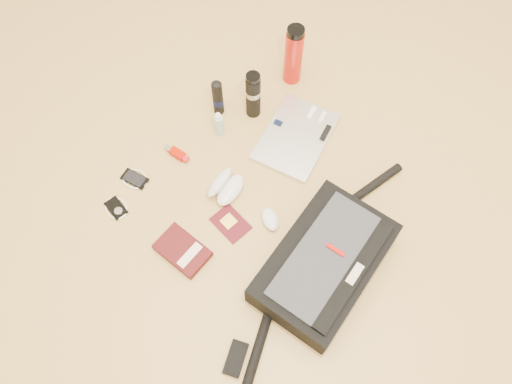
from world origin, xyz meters
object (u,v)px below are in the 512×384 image
laptop (296,137)px  thermos_red (294,55)px  messenger_bag (324,264)px  book (183,250)px  thermos_black (253,95)px

laptop → thermos_red: thermos_red is taller
messenger_bag → laptop: messenger_bag is taller
book → thermos_red: size_ratio=0.73×
messenger_bag → book: size_ratio=4.86×
messenger_bag → thermos_red: size_ratio=3.53×
laptop → book: bearing=166.1°
thermos_black → thermos_red: size_ratio=0.81×
messenger_bag → laptop: 0.54m
thermos_black → book: bearing=-151.4°
laptop → book: 0.63m
laptop → thermos_black: 0.23m
messenger_bag → laptop: size_ratio=2.42×
messenger_bag → laptop: bearing=43.0°
messenger_bag → book: 0.49m
laptop → thermos_black: (-0.05, 0.20, 0.10)m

